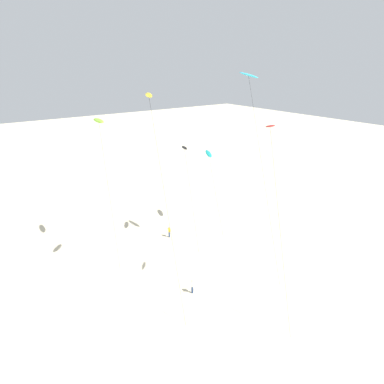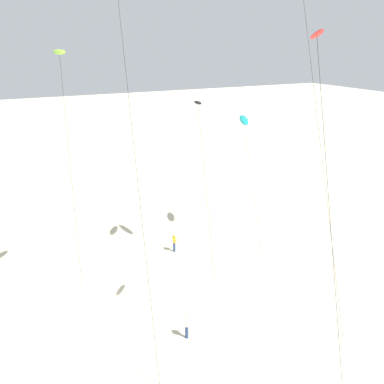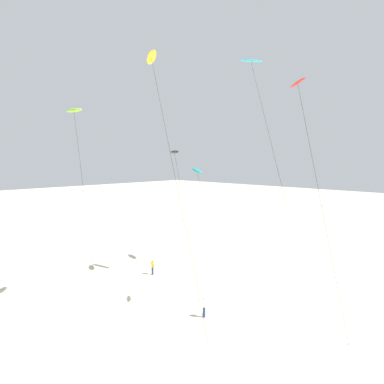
{
  "view_description": "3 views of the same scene",
  "coord_description": "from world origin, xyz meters",
  "views": [
    {
      "loc": [
        33.79,
        -14.51,
        24.46
      ],
      "look_at": [
        2.23,
        8.46,
        10.16
      ],
      "focal_mm": 33.99,
      "sensor_mm": 36.0,
      "label": 1
    },
    {
      "loc": [
        32.35,
        -7.52,
        19.04
      ],
      "look_at": [
        0.1,
        9.14,
        7.76
      ],
      "focal_mm": 48.09,
      "sensor_mm": 36.0,
      "label": 2
    },
    {
      "loc": [
        30.47,
        -20.14,
        13.63
      ],
      "look_at": [
        3.03,
        7.39,
        10.15
      ],
      "focal_mm": 41.0,
      "sensor_mm": 36.0,
      "label": 3
    }
  ],
  "objects": [
    {
      "name": "kite_black",
      "position": [
        -3.91,
        11.75,
        13.56
      ],
      "size": [
        5.37,
        1.77,
        13.99
      ],
      "color": "black",
      "rests_on": "ground"
    },
    {
      "name": "kite_teal",
      "position": [
        -6.56,
        17.87,
        11.43
      ],
      "size": [
        5.93,
        1.83,
        11.89
      ],
      "color": "teal",
      "rests_on": "ground"
    },
    {
      "name": "kite_red",
      "position": [
        12.31,
        9.65,
        18.39
      ],
      "size": [
        6.1,
        1.46,
        19.32
      ],
      "color": "red",
      "rests_on": "ground"
    },
    {
      "name": "kite_cyan",
      "position": [
        3.21,
        15.65,
        22.43
      ],
      "size": [
        9.41,
        1.49,
        23.19
      ],
      "color": "#33BFE0",
      "rests_on": "ground"
    },
    {
      "name": "ground_plane",
      "position": [
        0.0,
        0.0,
        0.0
      ],
      "size": [
        260.0,
        260.0,
        0.0
      ],
      "primitive_type": "plane",
      "color": "beige"
    },
    {
      "name": "kite_flyer_nearest",
      "position": [
        -6.63,
        10.8,
        0.89
      ],
      "size": [
        0.7,
        0.69,
        1.67
      ],
      "color": "navy",
      "rests_on": "ground"
    },
    {
      "name": "kite_yellow",
      "position": [
        2.95,
        2.96,
        20.94
      ],
      "size": [
        8.55,
        1.97,
        21.75
      ],
      "color": "yellow",
      "rests_on": "ground"
    },
    {
      "name": "kite_lime",
      "position": [
        -7.41,
        1.88,
        17.57
      ],
      "size": [
        5.98,
        1.21,
        17.89
      ],
      "color": "#8CD833",
      "rests_on": "ground"
    },
    {
      "name": "kite_flyer_middle",
      "position": [
        6.26,
        5.57,
        0.89
      ],
      "size": [
        0.73,
        0.73,
        1.67
      ],
      "color": "navy",
      "rests_on": "ground"
    }
  ]
}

